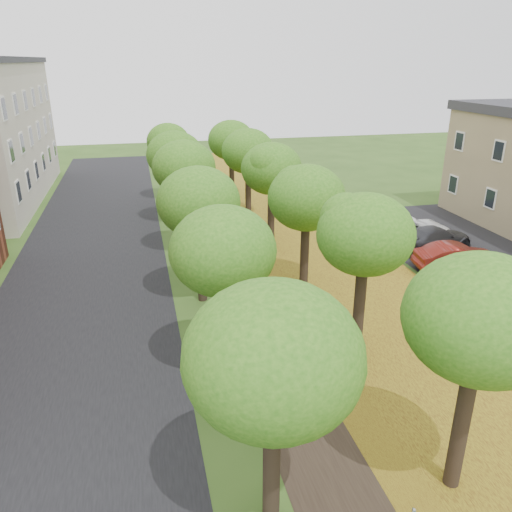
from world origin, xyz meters
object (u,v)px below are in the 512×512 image
car_grey (435,238)px  car_white (409,229)px  car_red (457,258)px  car_silver (508,273)px

car_grey → car_white: 1.84m
car_white → car_grey: bearing=-152.6°
car_red → car_grey: size_ratio=0.93×
car_grey → car_white: size_ratio=0.90×
car_red → car_white: size_ratio=0.83×
car_silver → car_white: 7.15m
car_silver → car_red: 2.54m
car_silver → car_grey: size_ratio=0.86×
car_silver → car_white: (-1.28, 7.03, 0.04)m
car_red → car_white: bearing=8.2°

